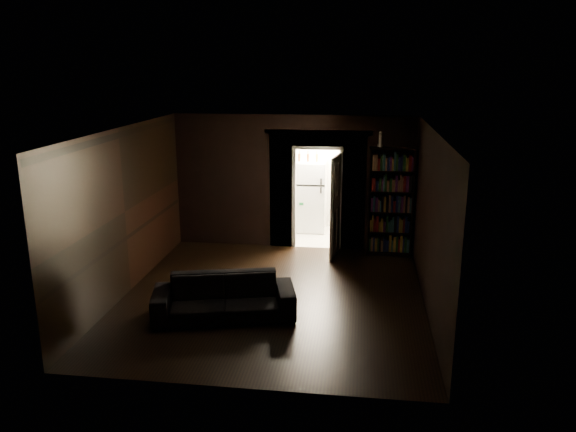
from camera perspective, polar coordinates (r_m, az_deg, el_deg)
name	(u,v)px	position (r m, az deg, el deg)	size (l,w,h in m)	color
ground	(273,297)	(9.52, -1.54, -8.26)	(5.50, 5.50, 0.00)	black
room_walls	(281,186)	(10.02, -0.69, 3.05)	(5.02, 5.61, 2.84)	black
kitchen_alcove	(321,181)	(12.79, 3.39, 3.53)	(2.20, 1.80, 2.60)	#B3AB9C
sofa	(224,291)	(8.76, -6.53, -7.57)	(2.16, 0.94, 0.83)	black
bookshelf	(390,202)	(11.51, 10.35, 1.43)	(0.90, 0.32, 2.20)	black
refrigerator	(310,196)	(13.05, 2.24, 2.05)	(0.74, 0.68, 1.65)	silver
door	(335,207)	(11.29, 4.84, 0.96)	(0.85, 0.05, 2.05)	silver
figurine	(380,139)	(11.33, 9.36, 7.71)	(0.10, 0.10, 0.30)	white
bottles	(308,156)	(12.75, 2.05, 6.11)	(0.64, 0.08, 0.26)	black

